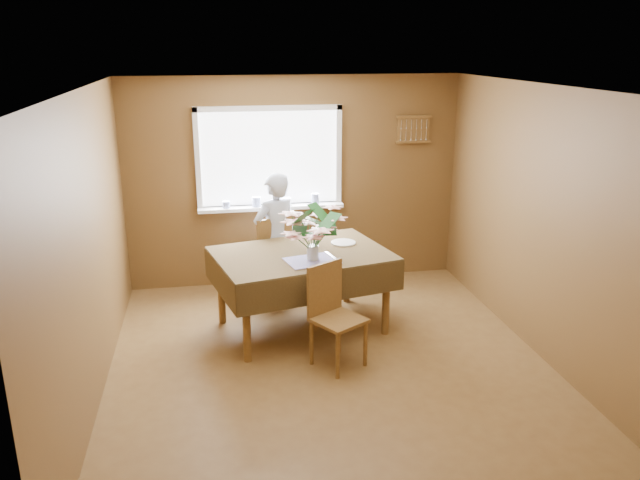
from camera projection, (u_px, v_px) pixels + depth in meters
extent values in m
plane|color=brown|center=(331.00, 366.00, 5.75)|extent=(4.50, 4.50, 0.00)
plane|color=white|center=(332.00, 88.00, 4.99)|extent=(4.50, 4.50, 0.00)
plane|color=brown|center=(295.00, 182.00, 7.48)|extent=(4.00, 0.00, 4.00)
plane|color=brown|center=(416.00, 363.00, 3.26)|extent=(4.00, 0.00, 4.00)
plane|color=brown|center=(89.00, 250.00, 5.03)|extent=(0.00, 4.50, 4.50)
plane|color=brown|center=(545.00, 225.00, 5.71)|extent=(0.00, 4.50, 4.50)
cube|color=white|center=(269.00, 158.00, 7.32)|extent=(1.60, 0.01, 1.10)
cube|color=white|center=(268.00, 108.00, 7.13)|extent=(1.72, 0.06, 0.06)
cube|color=white|center=(271.00, 206.00, 7.49)|extent=(1.72, 0.06, 0.06)
cube|color=white|center=(198.00, 161.00, 7.17)|extent=(0.06, 0.06, 1.22)
cube|color=white|center=(339.00, 156.00, 7.45)|extent=(0.06, 0.06, 1.22)
cube|color=white|center=(271.00, 207.00, 7.42)|extent=(1.72, 0.20, 0.04)
cylinder|color=white|center=(226.00, 205.00, 7.29)|extent=(0.09, 0.09, 0.08)
cylinder|color=white|center=(256.00, 202.00, 7.34)|extent=(0.11, 0.11, 0.12)
cylinder|color=white|center=(286.00, 201.00, 7.41)|extent=(0.12, 0.12, 0.09)
cylinder|color=white|center=(315.00, 199.00, 7.46)|extent=(0.10, 0.10, 0.13)
cube|color=brown|center=(413.00, 129.00, 7.52)|extent=(0.40, 0.03, 0.30)
cube|color=brown|center=(414.00, 117.00, 7.46)|extent=(0.44, 0.04, 0.03)
cube|color=brown|center=(413.00, 142.00, 7.55)|extent=(0.44, 0.04, 0.03)
cylinder|color=brown|center=(247.00, 323.00, 5.73)|extent=(0.08, 0.08, 0.78)
cylinder|color=brown|center=(386.00, 298.00, 6.28)|extent=(0.08, 0.08, 0.78)
cylinder|color=brown|center=(221.00, 288.00, 6.53)|extent=(0.08, 0.08, 0.78)
cylinder|color=brown|center=(347.00, 269.00, 7.08)|extent=(0.08, 0.08, 0.78)
cube|color=brown|center=(302.00, 256.00, 6.28)|extent=(1.84, 1.43, 0.04)
cube|color=#342612|center=(302.00, 253.00, 6.27)|extent=(1.92, 1.51, 0.01)
cube|color=#342612|center=(325.00, 288.00, 5.81)|extent=(1.66, 0.39, 0.31)
cube|color=#342612|center=(282.00, 251.00, 6.83)|extent=(1.66, 0.39, 0.31)
cube|color=#342612|center=(220.00, 280.00, 6.00)|extent=(0.27, 1.13, 0.31)
cube|color=#342612|center=(376.00, 257.00, 6.64)|extent=(0.27, 1.13, 0.31)
cube|color=#4E6CDD|center=(312.00, 261.00, 6.03)|extent=(0.56, 0.46, 0.01)
cylinder|color=brown|center=(274.00, 271.00, 7.49)|extent=(0.04, 0.04, 0.46)
cylinder|color=brown|center=(246.00, 277.00, 7.30)|extent=(0.04, 0.04, 0.46)
cylinder|color=brown|center=(289.00, 280.00, 7.19)|extent=(0.04, 0.04, 0.46)
cylinder|color=brown|center=(261.00, 286.00, 7.01)|extent=(0.04, 0.04, 0.46)
cube|color=brown|center=(267.00, 258.00, 7.17)|extent=(0.56, 0.56, 0.03)
cube|color=brown|center=(275.00, 240.00, 6.93)|extent=(0.41, 0.19, 0.51)
cylinder|color=brown|center=(338.00, 356.00, 5.47)|extent=(0.04, 0.04, 0.44)
cylinder|color=brown|center=(365.00, 344.00, 5.70)|extent=(0.04, 0.04, 0.44)
cylinder|color=brown|center=(312.00, 343.00, 5.72)|extent=(0.04, 0.04, 0.44)
cylinder|color=brown|center=(339.00, 331.00, 5.94)|extent=(0.04, 0.04, 0.44)
cube|color=brown|center=(339.00, 320.00, 5.64)|extent=(0.56, 0.56, 0.03)
cube|color=brown|center=(325.00, 288.00, 5.69)|extent=(0.36, 0.24, 0.49)
imported|color=white|center=(276.00, 239.00, 6.98)|extent=(0.65, 0.56, 1.50)
cylinder|color=white|center=(313.00, 253.00, 6.04)|extent=(0.12, 0.12, 0.15)
cylinder|color=#33662D|center=(313.00, 241.00, 6.01)|extent=(0.07, 0.07, 0.10)
cylinder|color=white|center=(343.00, 243.00, 6.56)|extent=(0.31, 0.31, 0.01)
cube|color=silver|center=(331.00, 255.00, 6.17)|extent=(0.07, 0.24, 0.00)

